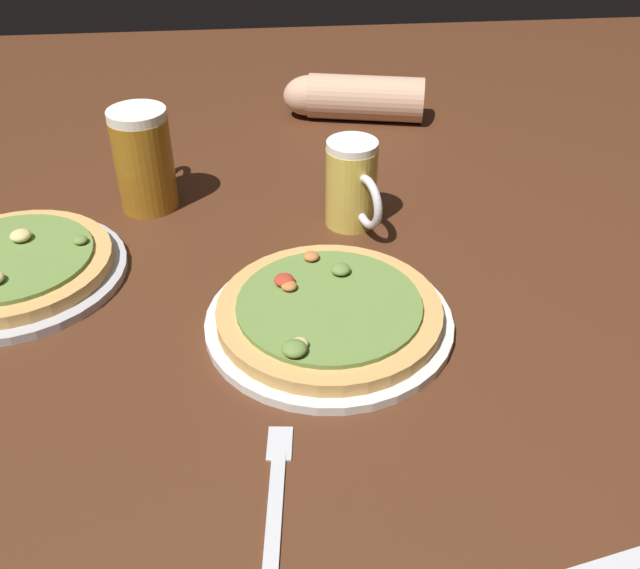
# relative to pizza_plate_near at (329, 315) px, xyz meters

# --- Properties ---
(ground_plane) EXTENTS (2.40, 2.40, 0.03)m
(ground_plane) POSITION_rel_pizza_plate_near_xyz_m (-0.00, 0.06, -0.03)
(ground_plane) COLOR #4C2816
(pizza_plate_near) EXTENTS (0.30, 0.30, 0.05)m
(pizza_plate_near) POSITION_rel_pizza_plate_near_xyz_m (0.00, 0.00, 0.00)
(pizza_plate_near) COLOR silver
(pizza_plate_near) RESTS_ON ground_plane
(pizza_plate_far) EXTENTS (0.29, 0.29, 0.05)m
(pizza_plate_far) POSITION_rel_pizza_plate_near_xyz_m (-0.41, 0.14, -0.00)
(pizza_plate_far) COLOR #B2B2B7
(pizza_plate_far) RESTS_ON ground_plane
(beer_mug_dark) EXTENTS (0.08, 0.12, 0.13)m
(beer_mug_dark) POSITION_rel_pizza_plate_near_xyz_m (0.06, 0.24, 0.05)
(beer_mug_dark) COLOR gold
(beer_mug_dark) RESTS_ON ground_plane
(beer_mug_amber) EXTENTS (0.09, 0.15, 0.16)m
(beer_mug_amber) POSITION_rel_pizza_plate_near_xyz_m (-0.25, 0.33, 0.06)
(beer_mug_amber) COLOR #9E6619
(beer_mug_amber) RESTS_ON ground_plane
(fork_left) EXTENTS (0.04, 0.21, 0.01)m
(fork_left) POSITION_rel_pizza_plate_near_xyz_m (-0.08, -0.26, -0.01)
(fork_left) COLOR silver
(fork_left) RESTS_ON ground_plane
(diner_arm) EXTENTS (0.28, 0.13, 0.08)m
(diner_arm) POSITION_rel_pizza_plate_near_xyz_m (0.11, 0.64, 0.03)
(diner_arm) COLOR tan
(diner_arm) RESTS_ON ground_plane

